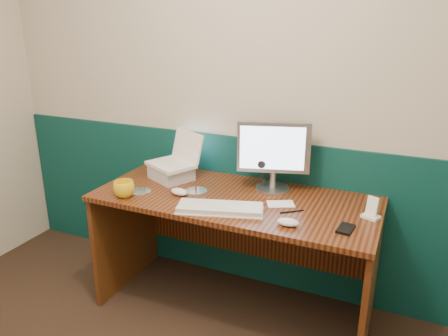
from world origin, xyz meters
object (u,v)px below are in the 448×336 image
at_px(laptop, 170,149).
at_px(desk, 234,255).
at_px(keyboard, 220,209).
at_px(camcorder, 266,173).
at_px(monitor, 274,156).
at_px(mug, 124,189).

bearing_deg(laptop, desk, 13.73).
distance_m(laptop, keyboard, 0.61).
bearing_deg(camcorder, laptop, -172.24).
relative_size(laptop, monitor, 0.67).
height_order(monitor, camcorder, monitor).
bearing_deg(desk, mug, -156.19).
distance_m(desk, laptop, 0.76).
distance_m(desk, mug, 0.76).
relative_size(laptop, camcorder, 1.56).
relative_size(desk, mug, 13.43).
relative_size(laptop, keyboard, 0.63).
bearing_deg(camcorder, monitor, -20.88).
bearing_deg(monitor, laptop, 171.01).
distance_m(mug, camcorder, 0.83).
bearing_deg(camcorder, desk, -120.14).
height_order(keyboard, camcorder, camcorder).
bearing_deg(monitor, mug, -165.38).
relative_size(keyboard, mug, 3.74).
bearing_deg(mug, laptop, 75.31).
relative_size(keyboard, camcorder, 2.48).
bearing_deg(keyboard, laptop, 130.33).
xyz_separation_m(monitor, camcorder, (-0.05, 0.02, -0.12)).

